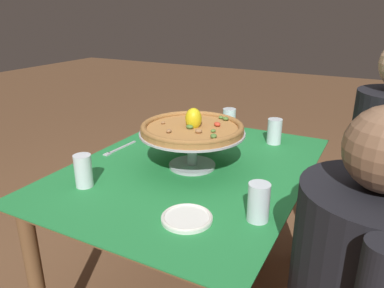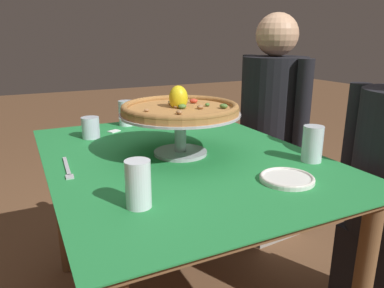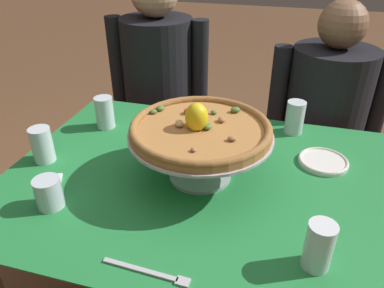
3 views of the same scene
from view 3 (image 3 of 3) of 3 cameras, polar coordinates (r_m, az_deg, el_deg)
The scene contains 13 objects.
dining_table at distance 1.24m, azimuth 1.12°, elevation -8.90°, with size 1.24×0.94×0.72m.
pizza_stand at distance 1.12m, azimuth 1.17°, elevation -0.23°, with size 0.44×0.44×0.16m.
pizza at distance 1.09m, azimuth 1.18°, elevation 2.53°, with size 0.42×0.42×0.10m.
water_glass_back_right at distance 1.46m, azimuth 15.59°, elevation 3.68°, with size 0.07×0.07×0.13m.
water_glass_side_left at distance 1.33m, azimuth -22.12°, elevation -0.40°, with size 0.07×0.07×0.12m.
water_glass_front_right at distance 0.92m, azimuth 18.97°, elevation -15.02°, with size 0.07×0.07×0.13m.
water_glass_back_left at distance 1.49m, azimuth -13.33°, elevation 4.47°, with size 0.07×0.07×0.13m.
water_glass_front_left at distance 1.12m, azimuth -21.26°, elevation -7.28°, with size 0.08×0.08×0.09m.
side_plate at distance 1.32m, azimuth 19.64°, elevation -2.51°, with size 0.16×0.16×0.02m.
dinner_fork at distance 0.91m, azimuth -6.44°, elevation -19.18°, with size 0.22×0.03×0.01m.
sugar_packet at distance 1.25m, azimuth -20.31°, elevation -5.06°, with size 0.05×0.04×0.01m, color white.
diner_left at distance 1.97m, azimuth -5.05°, elevation 6.87°, with size 0.51×0.38×1.27m.
diner_right at distance 1.85m, azimuth 19.32°, elevation 1.83°, with size 0.52×0.39×1.17m.
Camera 3 is at (0.23, -0.93, 1.42)m, focal length 34.45 mm.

